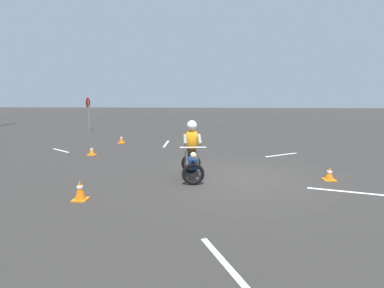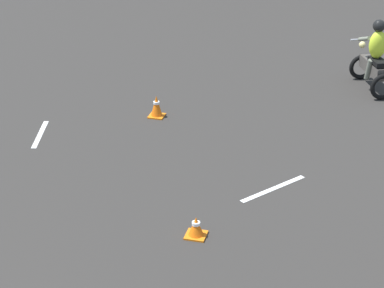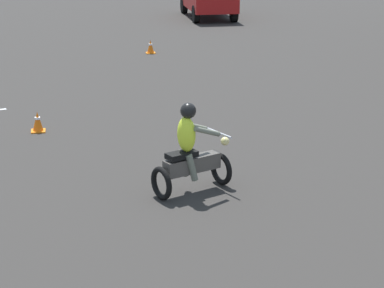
% 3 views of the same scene
% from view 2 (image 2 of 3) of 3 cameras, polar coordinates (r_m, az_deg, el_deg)
% --- Properties ---
extents(motorcycle_rider_background, '(1.14, 1.53, 1.66)m').
position_cam_2_polar(motorcycle_rider_background, '(17.47, 13.73, 6.29)').
color(motorcycle_rider_background, black).
rests_on(motorcycle_rider_background, ground).
extents(traffic_cone_mid_left, '(0.32, 0.32, 0.47)m').
position_cam_2_polar(traffic_cone_mid_left, '(15.73, -2.72, 2.87)').
color(traffic_cone_mid_left, orange).
rests_on(traffic_cone_mid_left, ground).
extents(traffic_cone_far_center, '(0.32, 0.32, 0.34)m').
position_cam_2_polar(traffic_cone_far_center, '(11.64, 0.31, -6.36)').
color(traffic_cone_far_center, orange).
rests_on(traffic_cone_far_center, ground).
extents(lane_stripe_ne, '(0.96, 1.22, 0.01)m').
position_cam_2_polar(lane_stripe_ne, '(13.08, 6.21, -3.40)').
color(lane_stripe_ne, silver).
rests_on(lane_stripe_ne, ground).
extents(lane_stripe_n, '(0.40, 1.27, 0.01)m').
position_cam_2_polar(lane_stripe_n, '(15.30, -11.50, 0.74)').
color(lane_stripe_n, silver).
rests_on(lane_stripe_n, ground).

